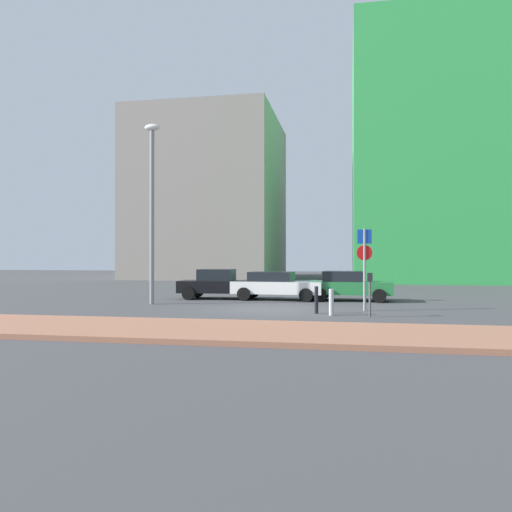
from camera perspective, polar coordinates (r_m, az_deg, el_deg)
ground_plane at (r=19.96m, az=1.44°, el=-6.11°), size 120.00×120.00×0.00m
sidewalk_brick at (r=13.61m, az=-2.97°, el=-8.54°), size 40.00×3.92×0.14m
parked_car_black at (r=25.19m, az=-4.25°, el=-3.19°), size 4.09×2.10×1.49m
parked_car_white at (r=24.54m, az=2.35°, el=-3.32°), size 4.49×2.19×1.38m
parked_car_green at (r=24.43m, az=10.50°, el=-3.30°), size 4.08×2.15×1.42m
parking_sign_post at (r=19.83m, az=12.26°, el=-0.34°), size 0.60×0.11×3.18m
parking_meter at (r=17.75m, az=12.84°, el=-3.65°), size 0.18×0.14×1.53m
street_lamp at (r=22.82m, az=-11.77°, el=6.30°), size 0.70×0.36×8.01m
traffic_bollard_near at (r=18.58m, az=6.89°, el=-5.00°), size 0.14×0.14×1.00m
traffic_bollard_mid at (r=18.06m, az=8.58°, el=-5.22°), size 0.17×0.17×0.94m
building_colorful_midrise at (r=49.80m, az=20.52°, el=10.23°), size 16.22×16.14×22.21m
building_under_construction at (r=53.61m, az=-5.21°, el=6.49°), size 14.19×15.34×16.73m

